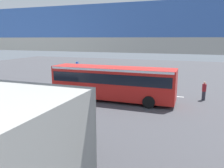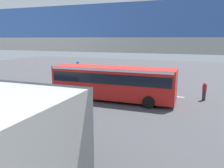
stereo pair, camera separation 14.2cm
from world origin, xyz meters
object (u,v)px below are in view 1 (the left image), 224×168
Objects in this scene: city_bus at (112,81)px; traffic_sign at (77,69)px; pedestrian at (204,91)px; bicycle_orange at (15,95)px; parked_van at (18,95)px; bicycle_red at (35,93)px.

traffic_sign is (7.03, -6.17, 0.01)m from city_bus.
pedestrian is at bearing 168.00° from traffic_sign.
bicycle_orange is at bearing 18.06° from pedestrian.
parked_van is (6.49, 5.03, -0.70)m from city_bus.
bicycle_orange and bicycle_red have the same top height.
bicycle_orange is at bearing 16.23° from city_bus.
traffic_sign reaches higher than bicycle_red.
bicycle_red is at bearing -138.20° from bicycle_orange.
city_bus is 8.68m from pedestrian.
traffic_sign is at bearing -103.00° from bicycle_orange.
traffic_sign is (0.54, -11.20, 0.71)m from parked_van.
city_bus reaches higher than pedestrian.
parked_van reaches higher than pedestrian.
parked_van reaches higher than bicycle_orange.
bicycle_orange is (9.07, 2.64, -1.51)m from city_bus.
traffic_sign is (-0.69, -7.61, 1.52)m from bicycle_red.
bicycle_red is (7.72, 1.44, -1.51)m from city_bus.
bicycle_red is (1.23, -3.59, -0.81)m from parked_van.
city_bus reaches higher than traffic_sign.
parked_van is 2.71× the size of bicycle_orange.
city_bus reaches higher than bicycle_orange.
traffic_sign is at bearing -87.25° from parked_van.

